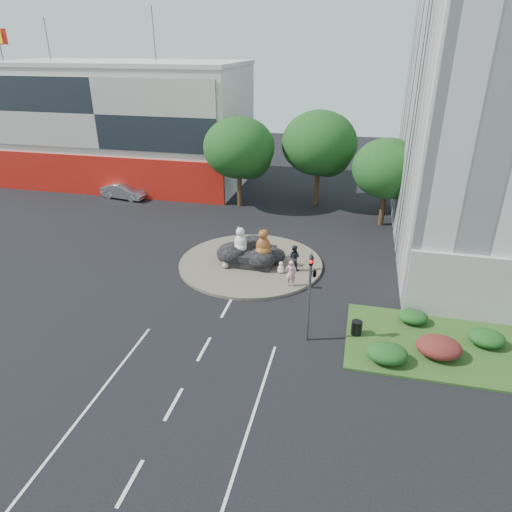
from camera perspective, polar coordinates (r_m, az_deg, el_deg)
The scene contains 22 objects.
ground at distance 23.88m, azimuth -6.52°, elevation -11.49°, with size 120.00×120.00×0.00m, color black.
roundabout_island at distance 32.01m, azimuth -0.68°, elevation -0.90°, with size 10.00×10.00×0.20m, color brown.
rock_plinth at distance 31.78m, azimuth -0.68°, elevation -0.01°, with size 3.20×2.60×0.90m, color black, non-canonical shape.
shophouse_block at distance 52.75m, azimuth -15.79°, elevation 15.63°, with size 25.20×12.30×17.40m.
grass_verge at distance 25.75m, azimuth 22.55°, elevation -10.34°, with size 10.00×6.00×0.12m, color #2B4D19.
tree_left at distance 42.35m, azimuth -2.02°, elevation 13.05°, with size 6.46×6.46×8.27m.
tree_mid at distance 43.00m, azimuth 7.99°, elevation 13.43°, with size 6.84×6.84×8.76m.
tree_right at distance 39.20m, azimuth 16.17°, elevation 10.14°, with size 5.70×5.70×7.30m.
hedge_near_green at distance 23.40m, azimuth 16.04°, elevation -11.59°, with size 2.00×1.60×0.90m, color #133C15.
hedge_red at distance 24.53m, azimuth 21.90°, elevation -10.54°, with size 2.20×1.76×0.99m, color #531619.
hedge_mid_green at distance 26.37m, azimuth 26.89°, elevation -9.14°, with size 1.80×1.44×0.81m, color #133C15.
hedge_back_green at distance 26.77m, azimuth 19.04°, elevation -7.18°, with size 1.60×1.28×0.72m, color #133C15.
traffic_light at distance 22.61m, azimuth 7.03°, elevation -2.91°, with size 0.44×1.24×5.00m.
street_lamp at distance 28.26m, azimuth 24.38°, elevation 2.93°, with size 2.34×0.22×8.06m.
cat_white at distance 31.16m, azimuth -1.95°, elevation 2.16°, with size 1.07×0.93×1.79m, color silver, non-canonical shape.
cat_tabby at distance 30.59m, azimuth 0.91°, elevation 1.81°, with size 1.13×0.98×1.88m, color #A64F22, non-canonical shape.
kitten_calico at distance 31.07m, azimuth -3.81°, elevation -0.61°, with size 0.58×0.50×0.97m, color silver, non-canonical shape.
kitten_white at distance 30.39m, azimuth 3.14°, elevation -1.36°, with size 0.50×0.43×0.83m, color beige, non-canonical shape.
pedestrian_pink at distance 28.60m, azimuth 4.37°, elevation -2.16°, with size 0.64×0.42×1.76m, color pink.
pedestrian_dark at distance 30.61m, azimuth 4.75°, elevation -0.20°, with size 0.87×0.68×1.80m, color black.
parked_car at distance 47.44m, azimuth -16.18°, elevation 7.79°, with size 1.59×4.56×1.50m, color #9A9CA1.
litter_bin at distance 24.97m, azimuth 12.46°, elevation -8.75°, with size 0.57×0.57×0.77m, color black.
Camera 1 is at (6.91, -17.88, 14.24)m, focal length 32.00 mm.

